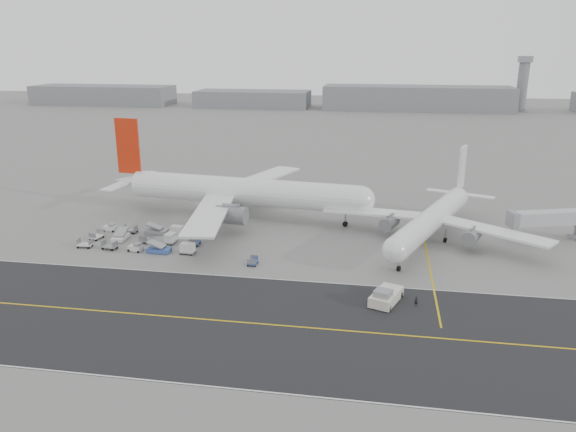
% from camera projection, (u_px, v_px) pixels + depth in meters
% --- Properties ---
extents(ground, '(700.00, 700.00, 0.00)m').
position_uv_depth(ground, '(255.00, 273.00, 97.10)').
color(ground, gray).
rests_on(ground, ground).
extents(taxiway, '(220.00, 59.00, 0.03)m').
position_uv_depth(taxiway, '(262.00, 324.00, 79.36)').
color(taxiway, '#252628').
rests_on(taxiway, ground).
extents(horizon_buildings, '(520.00, 28.00, 28.00)m').
position_uv_depth(horizon_buildings, '(399.00, 110.00, 337.46)').
color(horizon_buildings, gray).
rests_on(horizon_buildings, ground).
extents(control_tower, '(7.00, 7.00, 31.25)m').
position_uv_depth(control_tower, '(523.00, 83.00, 326.34)').
color(control_tower, gray).
rests_on(control_tower, ground).
extents(airliner_a, '(62.51, 61.53, 21.59)m').
position_uv_depth(airliner_a, '(237.00, 191.00, 126.43)').
color(airliner_a, white).
rests_on(airliner_a, ground).
extents(airliner_b, '(43.73, 44.60, 16.15)m').
position_uv_depth(airliner_b, '(433.00, 218.00, 111.83)').
color(airliner_b, white).
rests_on(airliner_b, ground).
extents(pushback_tug, '(5.47, 9.12, 2.60)m').
position_uv_depth(pushback_tug, '(386.00, 296.00, 85.58)').
color(pushback_tug, silver).
rests_on(pushback_tug, ground).
extents(jet_bridge, '(16.72, 8.03, 6.29)m').
position_uv_depth(jet_bridge, '(548.00, 219.00, 111.93)').
color(jet_bridge, gray).
rests_on(jet_bridge, ground).
extents(gse_cluster, '(30.24, 19.96, 2.17)m').
position_uv_depth(gse_cluster, '(146.00, 242.00, 112.30)').
color(gse_cluster, gray).
rests_on(gse_cluster, ground).
extents(stray_dolly, '(1.59, 2.48, 1.49)m').
position_uv_depth(stray_dolly, '(253.00, 265.00, 100.63)').
color(stray_dolly, silver).
rests_on(stray_dolly, ground).
extents(ground_crew_a, '(0.60, 0.43, 1.55)m').
position_uv_depth(ground_crew_a, '(416.00, 301.00, 84.60)').
color(ground_crew_a, black).
rests_on(ground_crew_a, ground).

